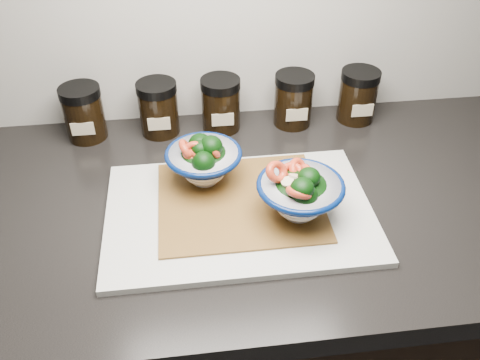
{
  "coord_description": "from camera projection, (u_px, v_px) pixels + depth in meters",
  "views": [
    {
      "loc": [
        -0.06,
        0.77,
        1.49
      ],
      "look_at": [
        0.02,
        1.43,
        0.96
      ],
      "focal_mm": 38.0,
      "sensor_mm": 36.0,
      "label": 1
    }
  ],
  "objects": [
    {
      "name": "spice_jar_a",
      "position": [
        84.0,
        113.0,
        1.02
      ],
      "size": [
        0.08,
        0.08,
        0.11
      ],
      "color": "black",
      "rests_on": "countertop"
    },
    {
      "name": "bamboo_mat",
      "position": [
        240.0,
        201.0,
        0.88
      ],
      "size": [
        0.28,
        0.24,
        0.0
      ],
      "primitive_type": "cube",
      "color": "olive",
      "rests_on": "cutting_board"
    },
    {
      "name": "cabinet",
      "position": [
        231.0,
        352.0,
        1.19
      ],
      "size": [
        3.43,
        0.58,
        0.86
      ],
      "primitive_type": "cube",
      "color": "black",
      "rests_on": "ground"
    },
    {
      "name": "cutting_board",
      "position": [
        239.0,
        212.0,
        0.87
      ],
      "size": [
        0.45,
        0.3,
        0.01
      ],
      "primitive_type": "cube",
      "color": "beige",
      "rests_on": "countertop"
    },
    {
      "name": "spice_jar_b",
      "position": [
        158.0,
        108.0,
        1.04
      ],
      "size": [
        0.08,
        0.08,
        0.11
      ],
      "color": "black",
      "rests_on": "countertop"
    },
    {
      "name": "bowl_right",
      "position": [
        300.0,
        193.0,
        0.82
      ],
      "size": [
        0.14,
        0.14,
        0.11
      ],
      "rotation": [
        0.0,
        0.0,
        -0.07
      ],
      "color": "white",
      "rests_on": "bamboo_mat"
    },
    {
      "name": "countertop",
      "position": [
        228.0,
        209.0,
        0.91
      ],
      "size": [
        3.5,
        0.6,
        0.04
      ],
      "primitive_type": "cube",
      "color": "black",
      "rests_on": "cabinet"
    },
    {
      "name": "spice_jar_d",
      "position": [
        293.0,
        100.0,
        1.07
      ],
      "size": [
        0.08,
        0.08,
        0.11
      ],
      "color": "black",
      "rests_on": "countertop"
    },
    {
      "name": "spice_jar_e",
      "position": [
        358.0,
        95.0,
        1.08
      ],
      "size": [
        0.08,
        0.08,
        0.11
      ],
      "color": "black",
      "rests_on": "countertop"
    },
    {
      "name": "bowl_left",
      "position": [
        204.0,
        161.0,
        0.89
      ],
      "size": [
        0.14,
        0.14,
        0.1
      ],
      "rotation": [
        0.0,
        0.0,
        0.39
      ],
      "color": "white",
      "rests_on": "bamboo_mat"
    },
    {
      "name": "spice_jar_c",
      "position": [
        221.0,
        104.0,
        1.05
      ],
      "size": [
        0.08,
        0.08,
        0.11
      ],
      "color": "black",
      "rests_on": "countertop"
    }
  ]
}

